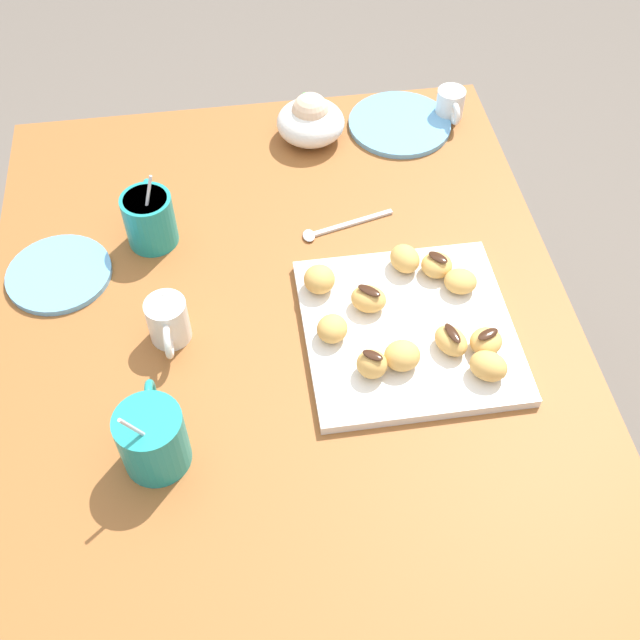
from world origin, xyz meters
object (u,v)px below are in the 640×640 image
Objects in this scene: beignet_1 at (488,366)px; beignet_6 at (460,281)px; beignet_5 at (486,341)px; beignet_7 at (372,364)px; beignet_9 at (319,279)px; beignet_10 at (451,341)px; beignet_3 at (332,329)px; beignet_4 at (369,299)px; chocolate_sauce_pitcher at (451,102)px; saucer_sky_right at (400,124)px; ice_cream_bowl at (311,120)px; coffee_mug_teal_left at (152,437)px; pastry_plate_square at (408,330)px; cream_pitcher_white at (168,320)px; beignet_0 at (437,265)px; saucer_sky_left at (59,274)px; coffee_mug_teal_right at (149,217)px; beignet_8 at (405,259)px; beignet_2 at (402,356)px; dining_table at (285,367)px.

beignet_6 is (0.16, -0.00, -0.00)m from beignet_1.
beignet_7 is at bearing 96.18° from beignet_5.
beignet_9 reaches higher than beignet_10.
beignet_3 is 0.95× the size of beignet_6.
beignet_7 is (-0.07, -0.04, 0.00)m from beignet_3.
beignet_9 is at bearing 55.07° from beignet_4.
beignet_3 is at bearing 74.69° from beignet_10.
beignet_3 is 0.08m from beignet_7.
chocolate_sauce_pitcher is at bearing -24.25° from beignet_7.
saucer_sky_right is at bearing -22.81° from beignet_3.
coffee_mug_teal_left is at bearing 155.18° from ice_cream_bowl.
ice_cream_bowl is 2.32× the size of beignet_4.
pastry_plate_square is at bearing 169.55° from saucer_sky_right.
beignet_4 reaches higher than pastry_plate_square.
cream_pitcher_white is at bearing 77.71° from beignet_5.
beignet_0 is at bearing 37.12° from beignet_6.
saucer_sky_left is at bearing 69.82° from pastry_plate_square.
beignet_5 is at bearing -123.07° from coffee_mug_teal_right.
beignet_3 is 0.87× the size of beignet_10.
saucer_sky_right is 0.52m from beignet_3.
beignet_0 and beignet_6 have the same top height.
beignet_6 is 0.09m from beignet_8.
saucer_sky_left is 0.49m from beignet_4.
saucer_sky_left is (-0.06, 0.15, -0.04)m from coffee_mug_teal_right.
beignet_0 is 0.18m from beignet_2.
coffee_mug_teal_left reaches higher than chocolate_sauce_pitcher.
saucer_sky_right is at bearing -31.94° from dining_table.
saucer_sky_left and saucer_sky_right have the same top height.
dining_table is at bearing 68.26° from beignet_10.
dining_table is at bearing 75.73° from pastry_plate_square.
beignet_0 is 0.13m from beignet_4.
coffee_mug_teal_right reaches higher than beignet_1.
beignet_5 reaches higher than saucer_sky_right.
beignet_5 is (-0.30, -0.47, -0.02)m from coffee_mug_teal_right.
coffee_mug_teal_left reaches higher than dining_table.
beignet_8 is at bearing -24.80° from beignet_7.
pastry_plate_square is 1.60× the size of saucer_sky_right.
beignet_3 reaches higher than beignet_10.
beignet_8 is at bearing -70.62° from dining_table.
pastry_plate_square is at bearing -89.35° from beignet_3.
coffee_mug_teal_right is at bearing 57.69° from beignet_9.
beignet_7 and beignet_8 have the same top height.
ice_cream_bowl is (0.47, 0.08, 0.03)m from pastry_plate_square.
coffee_mug_teal_right is 0.85× the size of saucer_sky_left.
coffee_mug_teal_left is 3.36× the size of beignet_7.
dining_table is 0.32m from coffee_mug_teal_right.
pastry_plate_square is at bearing -124.24° from coffee_mug_teal_right.
cream_pitcher_white is 2.04× the size of beignet_2.
beignet_3 is (-0.48, 0.20, 0.03)m from saucer_sky_right.
saucer_sky_left is (-0.31, 0.70, -0.03)m from chocolate_sauce_pitcher.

